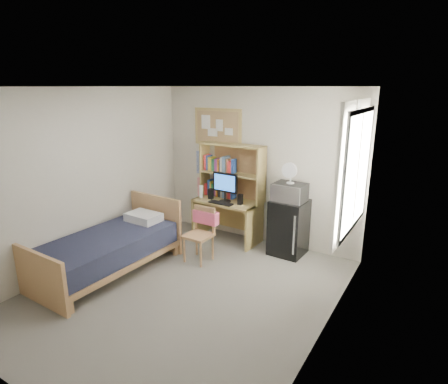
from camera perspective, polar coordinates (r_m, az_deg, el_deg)
The scene contains 26 objects.
floor at distance 5.13m, azimuth -6.07°, elevation -14.94°, with size 3.60×4.20×0.02m, color gray.
ceiling at distance 4.41m, azimuth -7.09°, elevation 15.65°, with size 3.60×4.20×0.02m, color silver.
wall_back at distance 6.33m, azimuth 5.14°, elevation 3.89°, with size 3.60×0.04×2.60m, color beige.
wall_front at distance 3.31m, azimuth -29.60°, elevation -9.59°, with size 3.60×0.04×2.60m, color beige.
wall_left at distance 5.85m, azimuth -20.67°, elevation 1.91°, with size 0.04×4.20×2.60m, color beige.
wall_right at distance 3.82m, azimuth 15.46°, elevation -4.76°, with size 0.04×4.20×2.60m, color beige.
window_unit at distance 4.87m, azimuth 19.13°, elevation 3.05°, with size 0.10×1.40×1.70m, color white.
curtain_left at distance 4.50m, azimuth 17.64°, elevation 2.17°, with size 0.04×0.55×1.70m, color silver.
curtain_right at distance 5.26m, azimuth 19.78°, elevation 3.89°, with size 0.04×0.55×1.70m, color silver.
bulletin_board at distance 6.60m, azimuth -0.95°, elevation 9.89°, with size 0.94×0.03×0.64m, color tan.
poster_wave at distance 6.88m, azimuth -3.17°, elevation 4.46°, with size 0.30×0.01×0.42m, color #2845A0.
poster_japan at distance 6.99m, azimuth -3.11°, elevation 0.68°, with size 0.28×0.01×0.36m, color #D82643.
desk at distance 6.53m, azimuth 0.46°, elevation -4.32°, with size 1.13×0.57×0.71m, color tan.
desk_chair at distance 5.73m, azimuth -3.94°, elevation -6.59°, with size 0.42×0.42×0.84m, color tan.
mini_fridge at distance 6.06m, azimuth 9.82°, elevation -5.31°, with size 0.52×0.52×0.89m, color black.
bed at distance 5.71m, azimuth -17.34°, elevation -9.01°, with size 1.00×2.01×0.55m, color #1B1E32.
hutch at distance 6.41m, azimuth 1.22°, elevation 3.09°, with size 1.17×0.30×0.96m, color tan.
monitor at distance 6.30m, azimuth 0.18°, elevation 0.68°, with size 0.47×0.04×0.50m, color black.
keyboard at distance 6.25m, azimuth -0.54°, elevation -1.70°, with size 0.43×0.14×0.02m, color black.
speaker_left at distance 6.51m, azimuth -2.02°, elevation -0.27°, with size 0.08×0.08×0.18m, color black.
speaker_right at distance 6.19m, azimuth 2.49°, elevation -1.15°, with size 0.07×0.07×0.18m, color black.
water_bottle at distance 6.57m, azimuth -3.50°, elevation 0.05°, with size 0.06×0.06×0.22m, color white.
hoodie at distance 5.80m, azimuth -2.80°, elevation -3.84°, with size 0.42×0.13×0.20m, color #F45D82.
microwave at distance 5.85m, azimuth 10.01°, elevation -0.03°, with size 0.48×0.37×0.28m, color silver.
desk_fan at distance 5.78m, azimuth 10.14°, elevation 2.71°, with size 0.24×0.24×0.30m, color white.
pillow at distance 6.04m, azimuth -12.15°, elevation -3.76°, with size 0.52×0.37×0.13m, color white.
Camera 1 is at (2.72, -3.47, 2.61)m, focal length 30.00 mm.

